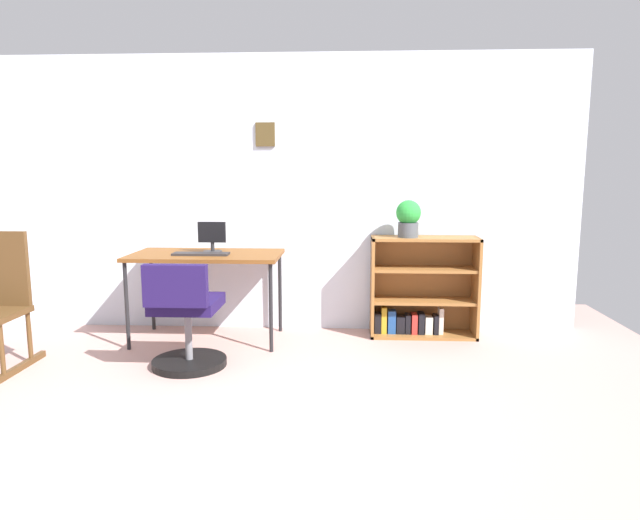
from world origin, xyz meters
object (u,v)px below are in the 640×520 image
desk (206,260)px  office_chair (186,322)px  monitor (212,237)px  potted_plant_on_shelf (408,218)px  bookshelf_low (421,291)px  keyboard (201,254)px

desk → office_chair: (0.02, -0.68, -0.33)m
monitor → potted_plant_on_shelf: bearing=5.0°
desk → monitor: size_ratio=4.80×
desk → potted_plant_on_shelf: size_ratio=3.95×
bookshelf_low → potted_plant_on_shelf: bearing=-155.3°
desk → keyboard: size_ratio=2.72×
potted_plant_on_shelf → desk: bearing=-173.3°
office_chair → bookshelf_low: size_ratio=0.88×
keyboard → bookshelf_low: bookshelf_low is taller
desk → bookshelf_low: bearing=8.1°
keyboard → office_chair: (0.04, -0.58, -0.39)m
office_chair → monitor: bearing=88.5°
monitor → office_chair: size_ratio=0.32×
office_chair → potted_plant_on_shelf: size_ratio=2.55×
potted_plant_on_shelf → monitor: bearing=-175.0°
keyboard → bookshelf_low: size_ratio=0.50×
keyboard → potted_plant_on_shelf: 1.68m
keyboard → bookshelf_low: bearing=10.9°
desk → keyboard: 0.11m
office_chair → bookshelf_low: (1.72, 0.92, 0.04)m
monitor → bookshelf_low: monitor is taller
bookshelf_low → keyboard: bearing=-169.1°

